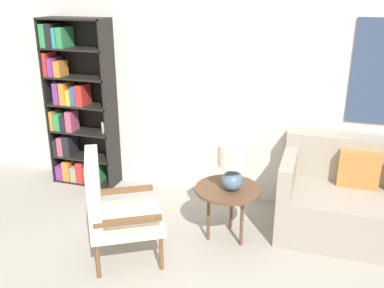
# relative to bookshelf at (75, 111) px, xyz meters

# --- Properties ---
(wall_back) EXTENTS (6.40, 0.08, 2.70)m
(wall_back) POSITION_rel_bookshelf_xyz_m (1.68, 0.19, 0.49)
(wall_back) COLOR silver
(wall_back) RESTS_ON ground_plane
(bookshelf) EXTENTS (0.75, 0.30, 1.87)m
(bookshelf) POSITION_rel_bookshelf_xyz_m (0.00, 0.00, 0.00)
(bookshelf) COLOR black
(bookshelf) RESTS_ON ground_plane
(armchair) EXTENTS (0.79, 0.79, 0.93)m
(armchair) POSITION_rel_bookshelf_xyz_m (1.09, -1.28, -0.35)
(armchair) COLOR brown
(armchair) RESTS_ON ground_plane
(couch) EXTENTS (1.79, 0.82, 0.86)m
(couch) POSITION_rel_bookshelf_xyz_m (3.25, -0.25, -0.53)
(couch) COLOR #9E9384
(couch) RESTS_ON ground_plane
(side_table) EXTENTS (0.59, 0.59, 0.50)m
(side_table) POSITION_rel_bookshelf_xyz_m (1.93, -0.68, -0.41)
(side_table) COLOR brown
(side_table) RESTS_ON ground_plane
(table_lamp) EXTENTS (0.27, 0.27, 0.42)m
(table_lamp) POSITION_rel_bookshelf_xyz_m (1.97, -0.69, -0.11)
(table_lamp) COLOR slate
(table_lamp) RESTS_ON side_table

